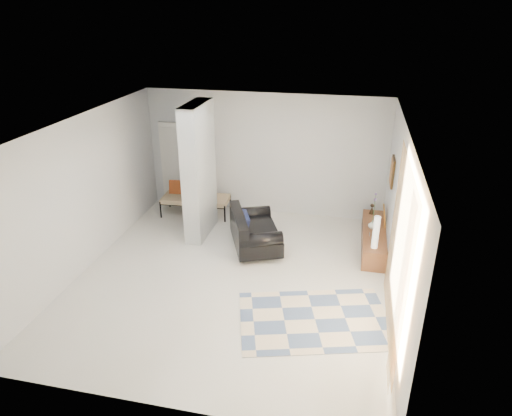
# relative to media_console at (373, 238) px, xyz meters

# --- Properties ---
(floor) EXTENTS (6.00, 6.00, 0.00)m
(floor) POSITION_rel_media_console_xyz_m (-2.52, -1.70, -0.20)
(floor) COLOR beige
(floor) RESTS_ON ground
(ceiling) EXTENTS (6.00, 6.00, 0.00)m
(ceiling) POSITION_rel_media_console_xyz_m (-2.52, -1.70, 2.60)
(ceiling) COLOR white
(ceiling) RESTS_ON wall_back
(wall_back) EXTENTS (6.00, 0.00, 6.00)m
(wall_back) POSITION_rel_media_console_xyz_m (-2.52, 1.30, 1.20)
(wall_back) COLOR silver
(wall_back) RESTS_ON ground
(wall_front) EXTENTS (6.00, 0.00, 6.00)m
(wall_front) POSITION_rel_media_console_xyz_m (-2.52, -4.70, 1.20)
(wall_front) COLOR silver
(wall_front) RESTS_ON ground
(wall_left) EXTENTS (0.00, 6.00, 6.00)m
(wall_left) POSITION_rel_media_console_xyz_m (-5.27, -1.70, 1.20)
(wall_left) COLOR silver
(wall_left) RESTS_ON ground
(wall_right) EXTENTS (0.00, 6.00, 6.00)m
(wall_right) POSITION_rel_media_console_xyz_m (0.23, -1.70, 1.20)
(wall_right) COLOR silver
(wall_right) RESTS_ON ground
(partition_column) EXTENTS (0.35, 1.20, 2.80)m
(partition_column) POSITION_rel_media_console_xyz_m (-3.62, -0.10, 1.20)
(partition_column) COLOR #A8ADAF
(partition_column) RESTS_ON floor
(hallway_door) EXTENTS (0.85, 0.06, 2.04)m
(hallway_door) POSITION_rel_media_console_xyz_m (-4.62, 1.26, 0.82)
(hallway_door) COLOR silver
(hallway_door) RESTS_ON floor
(curtain) EXTENTS (0.00, 2.55, 2.55)m
(curtain) POSITION_rel_media_console_xyz_m (0.15, -2.85, 1.25)
(curtain) COLOR #FFAB43
(curtain) RESTS_ON wall_right
(wall_art) EXTENTS (0.04, 0.45, 0.55)m
(wall_art) POSITION_rel_media_console_xyz_m (0.20, -0.00, 1.45)
(wall_art) COLOR #3A2510
(wall_art) RESTS_ON wall_right
(media_console) EXTENTS (0.45, 1.96, 0.80)m
(media_console) POSITION_rel_media_console_xyz_m (0.00, 0.00, 0.00)
(media_console) COLOR brown
(media_console) RESTS_ON floor
(loveseat) EXTENTS (1.35, 1.69, 0.76)m
(loveseat) POSITION_rel_media_console_xyz_m (-2.40, -0.53, 0.16)
(loveseat) COLOR silver
(loveseat) RESTS_ON floor
(daybed) EXTENTS (1.59, 0.74, 0.77)m
(daybed) POSITION_rel_media_console_xyz_m (-4.08, 0.78, 0.22)
(daybed) COLOR black
(daybed) RESTS_ON floor
(area_rug) EXTENTS (2.68, 2.14, 0.01)m
(area_rug) POSITION_rel_media_console_xyz_m (-0.92, -2.60, -0.20)
(area_rug) COLOR beige
(area_rug) RESTS_ON floor
(cylinder_lamp) EXTENTS (0.12, 0.12, 0.63)m
(cylinder_lamp) POSITION_rel_media_console_xyz_m (-0.02, -0.75, 0.51)
(cylinder_lamp) COLOR silver
(cylinder_lamp) RESTS_ON media_console
(bronze_figurine) EXTENTS (0.13, 0.13, 0.23)m
(bronze_figurine) POSITION_rel_media_console_xyz_m (-0.05, 0.77, 0.31)
(bronze_figurine) COLOR black
(bronze_figurine) RESTS_ON media_console
(vase) EXTENTS (0.17, 0.17, 0.17)m
(vase) POSITION_rel_media_console_xyz_m (-0.05, 0.05, 0.28)
(vase) COLOR silver
(vase) RESTS_ON media_console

